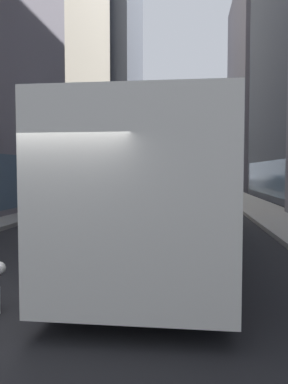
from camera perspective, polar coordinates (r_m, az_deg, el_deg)
The scene contains 10 objects.
ground_plane at distance 40.09m, azimuth 4.14°, elevation 0.24°, with size 120.00×120.00×0.00m, color #232326.
sidewalk_left at distance 40.75m, azimuth -3.89°, elevation 0.39°, with size 2.40×110.00×0.15m, color gray.
sidewalk_right at distance 40.22m, azimuth 12.28°, elevation 0.29°, with size 2.40×110.00×0.15m, color #ADA89E.
building_left_far at distance 59.04m, azimuth -7.21°, elevation 17.50°, with size 11.92×16.51×33.35m.
building_right_far at distance 47.81m, azimuth 19.44°, elevation 14.79°, with size 9.35×17.11×23.65m.
transit_bus at distance 9.86m, azimuth 2.83°, elevation 1.55°, with size 2.78×11.53×3.05m.
car_grey_wagon at distance 34.80m, azimuth 5.71°, elevation 1.14°, with size 1.84×4.23×1.62m.
car_black_suv at distance 43.84m, azimuth 8.04°, elevation 1.54°, with size 1.83×4.24×1.62m.
car_blue_hatchback at distance 28.47m, azimuth 0.61°, elevation 0.70°, with size 1.75×4.45×1.62m.
box_truck at distance 18.89m, azimuth -7.53°, elevation 1.98°, with size 2.30×7.50×3.05m.
Camera 1 is at (1.89, -4.99, 2.06)m, focal length 34.75 mm.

